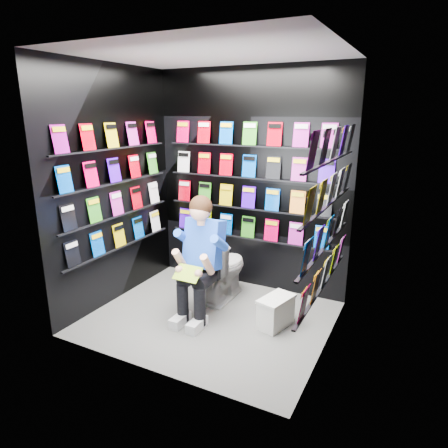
% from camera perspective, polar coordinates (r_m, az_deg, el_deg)
% --- Properties ---
extents(floor, '(2.40, 2.40, 0.00)m').
position_cam_1_polar(floor, '(4.33, -2.01, -13.26)').
color(floor, '#585956').
rests_on(floor, ground).
extents(ceiling, '(2.40, 2.40, 0.00)m').
position_cam_1_polar(ceiling, '(3.82, -2.42, 23.25)').
color(ceiling, white).
rests_on(ceiling, floor).
extents(wall_back, '(2.40, 0.04, 2.60)m').
position_cam_1_polar(wall_back, '(4.75, 3.72, 6.04)').
color(wall_back, black).
rests_on(wall_back, floor).
extents(wall_front, '(2.40, 0.04, 2.60)m').
position_cam_1_polar(wall_front, '(3.06, -11.35, 0.24)').
color(wall_front, black).
rests_on(wall_front, floor).
extents(wall_left, '(0.04, 2.00, 2.60)m').
position_cam_1_polar(wall_left, '(4.57, -15.51, 5.09)').
color(wall_left, black).
rests_on(wall_left, floor).
extents(wall_right, '(0.04, 2.00, 2.60)m').
position_cam_1_polar(wall_right, '(3.46, 15.43, 1.78)').
color(wall_right, black).
rests_on(wall_right, floor).
extents(comics_back, '(2.10, 0.06, 1.37)m').
position_cam_1_polar(comics_back, '(4.73, 3.57, 6.04)').
color(comics_back, '#D60048').
rests_on(comics_back, wall_back).
extents(comics_left, '(0.06, 1.70, 1.37)m').
position_cam_1_polar(comics_left, '(4.55, -15.24, 5.13)').
color(comics_left, '#D60048').
rests_on(comics_left, wall_left).
extents(comics_right, '(0.06, 1.70, 1.37)m').
position_cam_1_polar(comics_right, '(3.47, 14.96, 1.91)').
color(comics_right, '#D60048').
rests_on(comics_right, wall_right).
extents(toilet, '(0.42, 0.75, 0.73)m').
position_cam_1_polar(toilet, '(4.61, -0.29, -6.34)').
color(toilet, silver).
rests_on(toilet, floor).
extents(longbox, '(0.30, 0.42, 0.29)m').
position_cam_1_polar(longbox, '(4.16, 7.41, -12.49)').
color(longbox, white).
rests_on(longbox, floor).
extents(longbox_lid, '(0.32, 0.45, 0.03)m').
position_cam_1_polar(longbox_lid, '(4.09, 7.49, -10.55)').
color(longbox_lid, white).
rests_on(longbox_lid, longbox).
extents(reader, '(0.52, 0.77, 1.41)m').
position_cam_1_polar(reader, '(4.15, -2.71, -2.93)').
color(reader, blue).
rests_on(reader, toilet).
extents(held_comic, '(0.27, 0.16, 0.11)m').
position_cam_1_polar(held_comic, '(3.94, -5.21, -7.03)').
color(held_comic, green).
rests_on(held_comic, reader).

